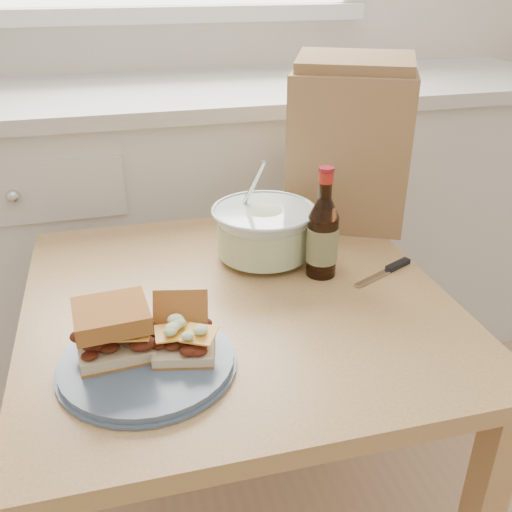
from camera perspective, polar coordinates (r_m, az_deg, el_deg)
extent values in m
cube|color=silver|center=(1.96, -6.03, 2.31)|extent=(2.40, 0.60, 0.90)
cube|color=silver|center=(1.81, -6.77, 15.92)|extent=(2.50, 0.64, 0.04)
cube|color=tan|center=(1.14, -1.84, -4.89)|extent=(0.82, 0.82, 0.04)
cube|color=tan|center=(1.62, -17.51, -10.01)|extent=(0.05, 0.05, 0.65)
cube|color=tan|center=(1.71, 7.60, -6.67)|extent=(0.05, 0.05, 0.65)
cylinder|color=#4A5D77|center=(0.96, -10.83, -10.37)|extent=(0.28, 0.28, 0.02)
cube|color=beige|center=(0.97, -13.90, -8.74)|extent=(0.12, 0.11, 0.02)
cube|color=#FEA832|center=(0.95, -14.14, -6.96)|extent=(0.07, 0.07, 0.00)
cube|color=#A6642B|center=(0.94, -14.30, -5.79)|extent=(0.12, 0.11, 0.03)
cube|color=beige|center=(0.95, -7.16, -9.13)|extent=(0.11, 0.11, 0.02)
cube|color=#FEA832|center=(0.93, -7.27, -7.63)|extent=(0.07, 0.07, 0.00)
cube|color=#A6642B|center=(0.98, -7.54, -5.81)|extent=(0.10, 0.08, 0.08)
cone|color=silver|center=(1.25, 0.79, 2.18)|extent=(0.22, 0.22, 0.12)
cylinder|color=white|center=(1.25, 0.79, 1.96)|extent=(0.20, 0.20, 0.08)
torus|color=silver|center=(1.23, 0.80, 4.62)|extent=(0.23, 0.23, 0.01)
cylinder|color=silver|center=(1.24, -0.52, 6.64)|extent=(0.05, 0.09, 0.15)
cylinder|color=black|center=(1.19, 6.62, 1.01)|extent=(0.06, 0.06, 0.13)
cone|color=black|center=(1.15, 6.85, 4.84)|extent=(0.06, 0.06, 0.04)
cylinder|color=black|center=(1.14, 6.98, 7.09)|extent=(0.03, 0.03, 0.06)
cylinder|color=#A92016|center=(1.13, 7.03, 7.83)|extent=(0.03, 0.03, 0.02)
cylinder|color=maroon|center=(1.12, 7.07, 8.61)|extent=(0.03, 0.03, 0.01)
cylinder|color=#313E1F|center=(1.19, 6.64, 1.23)|extent=(0.07, 0.07, 0.08)
cube|color=silver|center=(1.22, 11.81, -2.05)|extent=(0.11, 0.06, 0.00)
cube|color=black|center=(1.27, 14.01, -0.85)|extent=(0.07, 0.04, 0.01)
cube|color=#9A7B4A|center=(1.42, 9.26, 10.39)|extent=(0.33, 0.29, 0.37)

